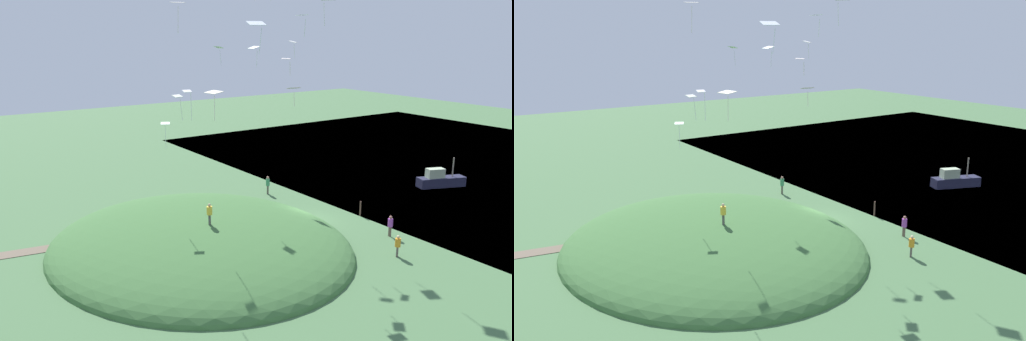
% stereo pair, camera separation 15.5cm
% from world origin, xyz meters
% --- Properties ---
extents(ground_plane, '(160.00, 160.00, 0.00)m').
position_xyz_m(ground_plane, '(0.00, 0.00, 0.00)').
color(ground_plane, '#456B40').
extents(lake_water, '(52.55, 80.00, 0.40)m').
position_xyz_m(lake_water, '(-30.92, 0.00, -0.20)').
color(lake_water, teal).
rests_on(lake_water, ground_plane).
extents(grass_hill, '(22.52, 24.93, 4.32)m').
position_xyz_m(grass_hill, '(10.47, -0.32, 0.00)').
color(grass_hill, '#3C6835').
rests_on(grass_hill, ground_plane).
extents(boat_on_lake, '(5.31, 3.15, 3.08)m').
position_xyz_m(boat_on_lake, '(-18.46, -0.31, 0.71)').
color(boat_on_lake, '#22223A').
rests_on(boat_on_lake, lake_water).
extents(person_with_child, '(0.59, 0.59, 1.63)m').
position_xyz_m(person_with_child, '(10.32, 1.01, 3.16)').
color(person_with_child, '#4F4C48').
rests_on(person_with_child, grass_hill).
extents(person_walking_path, '(0.52, 0.52, 1.85)m').
position_xyz_m(person_walking_path, '(-1.76, -8.44, 1.18)').
color(person_walking_path, '#544E43').
rests_on(person_walking_path, ground_plane).
extents(person_watching_kites, '(0.57, 0.57, 1.66)m').
position_xyz_m(person_watching_kites, '(-0.52, 9.60, 1.04)').
color(person_watching_kites, '#5C4E4A').
rests_on(person_watching_kites, ground_plane).
extents(person_on_hilltop, '(0.44, 0.44, 1.75)m').
position_xyz_m(person_on_hilltop, '(-3.14, 6.53, 1.10)').
color(person_on_hilltop, brown).
rests_on(person_on_hilltop, ground_plane).
extents(kite_0, '(0.79, 0.71, 2.00)m').
position_xyz_m(kite_0, '(11.81, -2.79, 9.14)').
color(kite_0, white).
extents(kite_1, '(0.83, 1.19, 2.04)m').
position_xyz_m(kite_1, '(-1.21, -10.09, 14.43)').
color(kite_1, white).
extents(kite_2, '(1.11, 1.13, 1.26)m').
position_xyz_m(kite_2, '(4.22, 2.10, 14.04)').
color(kite_2, silver).
extents(kite_3, '(1.28, 0.99, 2.05)m').
position_xyz_m(kite_3, '(8.71, 4.78, 16.45)').
color(kite_3, silver).
extents(kite_4, '(1.24, 1.42, 1.84)m').
position_xyz_m(kite_4, '(-0.99, -2.61, 17.28)').
color(kite_4, white).
extents(kite_5, '(0.70, 0.90, 1.62)m').
position_xyz_m(kite_5, '(5.19, -5.94, 14.64)').
color(kite_5, white).
extents(kite_7, '(0.73, 0.58, 1.72)m').
position_xyz_m(kite_7, '(12.69, 1.32, 11.69)').
color(kite_7, white).
extents(kite_8, '(0.91, 1.20, 1.95)m').
position_xyz_m(kite_8, '(11.47, 4.00, 12.20)').
color(kite_8, '#F4E8CE').
extents(kite_9, '(1.03, 0.81, 2.01)m').
position_xyz_m(kite_9, '(12.01, 0.41, 17.75)').
color(kite_9, white).
extents(kite_10, '(1.00, 0.80, 1.30)m').
position_xyz_m(kite_10, '(5.50, 4.66, 12.19)').
color(kite_10, '#F6D9D6').
extents(kite_12, '(0.96, 0.91, 1.44)m').
position_xyz_m(kite_12, '(1.07, -1.12, 15.13)').
color(kite_12, white).
extents(kite_13, '(0.65, 0.48, 2.22)m').
position_xyz_m(kite_13, '(11.07, -0.35, 11.65)').
color(kite_13, white).
extents(mooring_post, '(0.14, 0.14, 1.35)m').
position_xyz_m(mooring_post, '(-4.75, 1.61, 0.67)').
color(mooring_post, brown).
rests_on(mooring_post, ground_plane).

